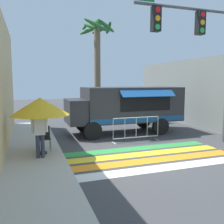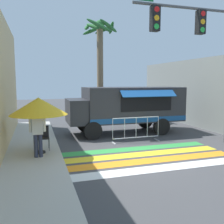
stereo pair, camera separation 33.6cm
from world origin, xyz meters
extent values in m
plane|color=#424244|center=(0.00, 0.00, 0.00)|extent=(60.00, 60.00, 0.00)
cube|color=gray|center=(5.47, 3.00, 1.96)|extent=(0.20, 16.00, 3.92)
cube|color=white|center=(0.00, -1.34, 0.00)|extent=(6.40, 0.56, 0.01)
cube|color=orange|center=(0.00, -0.58, 0.00)|extent=(6.40, 0.56, 0.01)
cube|color=yellow|center=(0.00, 0.18, 0.00)|extent=(6.40, 0.56, 0.01)
cube|color=green|center=(0.00, 0.94, 0.00)|extent=(6.40, 0.56, 0.01)
cube|color=#2D2D33|center=(1.27, 3.90, 1.49)|extent=(4.91, 2.09, 1.70)
cube|color=#2D2D33|center=(-1.18, 3.90, 1.21)|extent=(1.73, 1.92, 1.15)
cube|color=#1E232D|center=(-2.00, 3.90, 1.50)|extent=(0.06, 1.67, 0.44)
cube|color=black|center=(1.56, 2.83, 1.61)|extent=(2.60, 0.03, 0.77)
cube|color=#194C8C|center=(1.56, 2.63, 2.08)|extent=(2.70, 0.43, 0.31)
cube|color=#194C8C|center=(1.27, 2.84, 0.81)|extent=(4.91, 0.01, 0.24)
cylinder|color=black|center=(-1.04, 2.93, 0.42)|extent=(0.83, 0.22, 0.83)
cylinder|color=black|center=(-1.04, 4.86, 0.42)|extent=(0.83, 0.22, 0.83)
cylinder|color=black|center=(2.43, 2.93, 0.42)|extent=(0.83, 0.22, 0.83)
cylinder|color=black|center=(2.43, 4.86, 0.42)|extent=(0.83, 0.22, 0.83)
cylinder|color=#515456|center=(2.13, 0.71, 5.42)|extent=(4.37, 0.11, 0.11)
cube|color=black|center=(2.78, 0.68, 4.91)|extent=(0.32, 0.28, 0.90)
cylinder|color=red|center=(2.78, 0.54, 5.21)|extent=(0.20, 0.02, 0.20)
cylinder|color=#F2A519|center=(2.78, 0.54, 4.91)|extent=(0.20, 0.02, 0.20)
cylinder|color=green|center=(2.78, 0.54, 4.61)|extent=(0.20, 0.02, 0.20)
cube|color=black|center=(0.82, 0.68, 4.91)|extent=(0.32, 0.28, 0.90)
cylinder|color=red|center=(0.82, 0.54, 5.21)|extent=(0.20, 0.02, 0.20)
cylinder|color=#F2A519|center=(0.82, 0.54, 4.91)|extent=(0.20, 0.02, 0.20)
cylinder|color=green|center=(0.82, 0.54, 4.61)|extent=(0.20, 0.02, 0.20)
cylinder|color=black|center=(-3.39, 0.94, 0.17)|extent=(0.36, 0.36, 0.06)
cylinder|color=#B2B2B7|center=(-3.39, 0.94, 1.11)|extent=(0.04, 0.04, 1.95)
cone|color=yellow|center=(-3.39, 0.94, 1.79)|extent=(1.96, 1.96, 0.59)
cylinder|color=#4C4C51|center=(-3.46, 1.10, 0.35)|extent=(0.02, 0.02, 0.43)
cylinder|color=#4C4C51|center=(-3.06, 1.10, 0.35)|extent=(0.02, 0.02, 0.43)
cylinder|color=#4C4C51|center=(-3.46, 1.50, 0.35)|extent=(0.02, 0.02, 0.43)
cylinder|color=#4C4C51|center=(-3.06, 1.50, 0.35)|extent=(0.02, 0.02, 0.43)
cube|color=black|center=(-3.26, 1.30, 0.58)|extent=(0.42, 0.42, 0.03)
cube|color=black|center=(-3.26, 1.49, 0.80)|extent=(0.42, 0.03, 0.41)
cylinder|color=#2D3347|center=(-3.52, 0.48, 0.53)|extent=(0.13, 0.13, 0.77)
cylinder|color=#2D3347|center=(-3.37, 0.48, 0.53)|extent=(0.13, 0.13, 0.77)
cube|color=silver|center=(-3.45, 0.48, 1.22)|extent=(0.34, 0.20, 0.62)
cylinder|color=silver|center=(-3.67, 0.48, 1.25)|extent=(0.09, 0.09, 0.53)
cylinder|color=silver|center=(-3.23, 0.48, 1.25)|extent=(0.09, 0.09, 0.53)
sphere|color=#9E7051|center=(-3.45, 0.48, 1.67)|extent=(0.22, 0.22, 0.22)
cylinder|color=#B7BABF|center=(0.67, 1.98, 1.07)|extent=(2.13, 0.04, 0.04)
cylinder|color=#B7BABF|center=(0.67, 1.98, 0.20)|extent=(2.13, 0.04, 0.04)
cylinder|color=#B7BABF|center=(-0.40, 1.98, 0.64)|extent=(0.02, 0.02, 0.88)
cylinder|color=#B7BABF|center=(0.13, 1.98, 0.64)|extent=(0.02, 0.02, 0.88)
cylinder|color=#B7BABF|center=(0.67, 1.98, 0.64)|extent=(0.02, 0.02, 0.88)
cylinder|color=#B7BABF|center=(1.20, 1.98, 0.64)|extent=(0.02, 0.02, 0.88)
cylinder|color=#B7BABF|center=(1.73, 1.98, 0.64)|extent=(0.02, 0.02, 0.88)
cube|color=#B7BABF|center=(-0.35, 1.98, 0.01)|extent=(0.06, 0.44, 0.03)
cube|color=#B7BABF|center=(1.68, 1.98, 0.01)|extent=(0.06, 0.44, 0.03)
cylinder|color=#7A664C|center=(0.71, 8.32, 3.06)|extent=(0.41, 0.41, 6.13)
sphere|color=#2D6B33|center=(0.71, 8.32, 6.28)|extent=(0.60, 0.60, 0.60)
ellipsoid|color=#2D6B33|center=(1.45, 8.21, 6.10)|extent=(0.45, 1.52, 0.70)
ellipsoid|color=#2D6B33|center=(1.13, 8.85, 6.10)|extent=(1.23, 1.04, 0.67)
ellipsoid|color=#2D6B33|center=(0.40, 9.11, 6.06)|extent=(1.62, 0.81, 0.93)
ellipsoid|color=#2D6B33|center=(-0.10, 8.58, 6.11)|extent=(0.76, 1.68, 0.73)
ellipsoid|color=#2D6B33|center=(0.17, 8.01, 6.08)|extent=(0.83, 1.20, 0.67)
ellipsoid|color=#2D6B33|center=(0.46, 7.47, 6.04)|extent=(1.68, 0.71, 1.00)
ellipsoid|color=#2D6B33|center=(1.10, 7.62, 6.09)|extent=(1.50, 0.99, 0.78)
camera|label=1|loc=(-3.81, -7.80, 2.64)|focal=40.00mm
camera|label=2|loc=(-3.49, -7.91, 2.64)|focal=40.00mm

